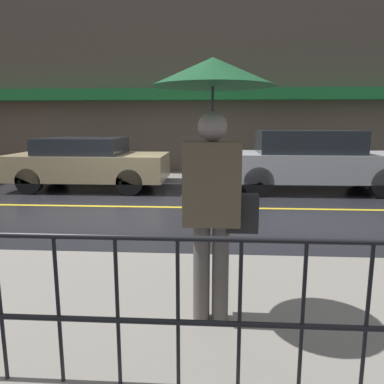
% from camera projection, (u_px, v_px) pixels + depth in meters
% --- Properties ---
extents(ground_plane, '(80.00, 80.00, 0.00)m').
position_uv_depth(ground_plane, '(135.00, 207.00, 7.82)').
color(ground_plane, black).
extents(sidewalk_near, '(28.00, 2.60, 0.14)m').
position_uv_depth(sidewalk_near, '(33.00, 307.00, 3.44)').
color(sidewalk_near, slate).
rests_on(sidewalk_near, ground_plane).
extents(sidewalk_far, '(28.00, 1.60, 0.14)m').
position_uv_depth(sidewalk_far, '(162.00, 177.00, 11.69)').
color(sidewalk_far, slate).
rests_on(sidewalk_far, ground_plane).
extents(lane_marking, '(25.20, 0.12, 0.01)m').
position_uv_depth(lane_marking, '(135.00, 207.00, 7.82)').
color(lane_marking, gold).
rests_on(lane_marking, ground_plane).
extents(building_storefront, '(28.00, 0.85, 6.68)m').
position_uv_depth(building_storefront, '(165.00, 73.00, 12.01)').
color(building_storefront, '#4C4238').
rests_on(building_storefront, ground_plane).
extents(pedestrian, '(0.92, 0.92, 2.06)m').
position_uv_depth(pedestrian, '(213.00, 128.00, 2.81)').
color(pedestrian, '#4C4742').
rests_on(pedestrian, sidewalk_near).
extents(car_tan, '(4.03, 1.81, 1.34)m').
position_uv_depth(car_tan, '(88.00, 163.00, 9.79)').
color(car_tan, tan).
rests_on(car_tan, ground_plane).
extents(car_silver, '(4.70, 1.75, 1.54)m').
position_uv_depth(car_silver, '(312.00, 160.00, 9.42)').
color(car_silver, '#B2B5BA').
rests_on(car_silver, ground_plane).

